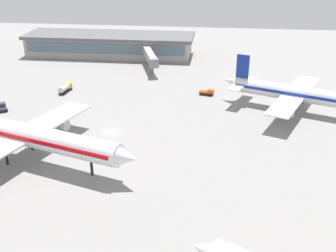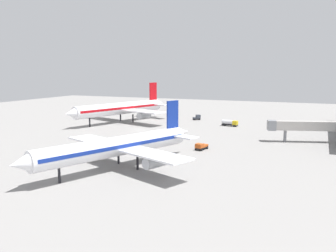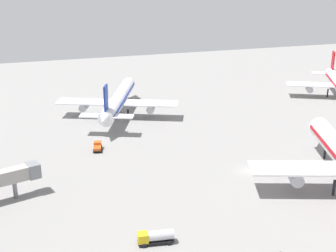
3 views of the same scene
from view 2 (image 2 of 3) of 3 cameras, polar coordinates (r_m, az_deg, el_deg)
The scene contains 7 objects.
ground at distance 134.14m, azimuth -4.50°, elevation -0.61°, with size 288.00×288.00×0.00m, color gray.
airplane_at_gate at distance 80.57m, azimuth -7.97°, elevation -3.21°, with size 45.30×37.40×14.43m.
airplane_taxiing at distance 153.79m, azimuth -7.49°, elevation 2.80°, with size 52.75×43.29×16.49m.
fuel_truck at distance 144.45m, azimuth 9.82°, elevation 0.52°, with size 2.78×6.48×2.50m.
baggage_tug at distance 161.24m, azimuth 4.68°, elevation 1.39°, with size 3.59×3.75×2.30m.
pushback_tractor at distance 100.53m, azimuth 5.31°, elevation -3.25°, with size 4.69×2.93×1.90m.
jet_bridge at distance 117.33m, azimuth 21.01°, elevation 0.01°, with size 9.65×23.22×6.74m.
Camera 2 is at (-116.98, -61.88, 21.92)m, focal length 38.20 mm.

